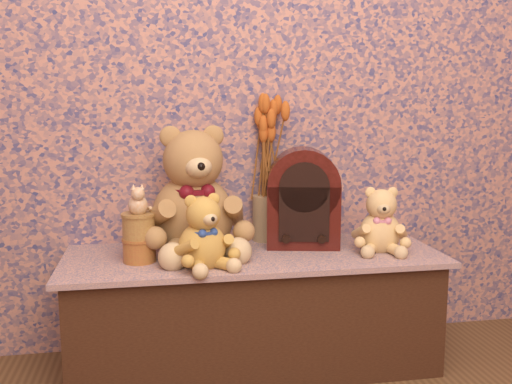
# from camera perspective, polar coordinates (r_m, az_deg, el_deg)

# --- Properties ---
(display_shelf) EXTENTS (1.39, 0.52, 0.44)m
(display_shelf) POSITION_cam_1_polar(r_m,az_deg,el_deg) (2.21, -0.24, -11.64)
(display_shelf) COLOR #3A4678
(display_shelf) RESTS_ON ground
(teddy_large) EXTENTS (0.47, 0.53, 0.51)m
(teddy_large) POSITION_cam_1_polar(r_m,az_deg,el_deg) (2.15, -6.38, 0.75)
(teddy_large) COLOR #9D6F3C
(teddy_large) RESTS_ON display_shelf
(teddy_medium) EXTENTS (0.29, 0.32, 0.27)m
(teddy_medium) POSITION_cam_1_polar(r_m,az_deg,el_deg) (1.95, -5.41, -3.58)
(teddy_medium) COLOR #BB8D35
(teddy_medium) RESTS_ON display_shelf
(teddy_small) EXTENTS (0.26, 0.29, 0.26)m
(teddy_small) POSITION_cam_1_polar(r_m,az_deg,el_deg) (2.21, 12.30, -2.40)
(teddy_small) COLOR #E1B26B
(teddy_small) RESTS_ON display_shelf
(cathedral_radio) EXTENTS (0.31, 0.25, 0.38)m
(cathedral_radio) POSITION_cam_1_polar(r_m,az_deg,el_deg) (2.24, 4.69, -0.49)
(cathedral_radio) COLOR #390F0A
(cathedral_radio) RESTS_ON display_shelf
(ceramic_vase) EXTENTS (0.14, 0.14, 0.18)m
(ceramic_vase) POSITION_cam_1_polar(r_m,az_deg,el_deg) (2.33, 1.01, -2.60)
(ceramic_vase) COLOR tan
(ceramic_vase) RESTS_ON display_shelf
(dried_stalks) EXTENTS (0.23, 0.23, 0.44)m
(dried_stalks) POSITION_cam_1_polar(r_m,az_deg,el_deg) (2.29, 1.03, 5.04)
(dried_stalks) COLOR #C1581E
(dried_stalks) RESTS_ON ceramic_vase
(biscuit_tin_lower) EXTENTS (0.12, 0.12, 0.08)m
(biscuit_tin_lower) POSITION_cam_1_polar(r_m,az_deg,el_deg) (2.07, -11.54, -5.70)
(biscuit_tin_lower) COLOR #B18E33
(biscuit_tin_lower) RESTS_ON display_shelf
(biscuit_tin_upper) EXTENTS (0.15, 0.15, 0.09)m
(biscuit_tin_upper) POSITION_cam_1_polar(r_m,az_deg,el_deg) (2.05, -11.62, -3.37)
(biscuit_tin_upper) COLOR tan
(biscuit_tin_upper) RESTS_ON biscuit_tin_lower
(cat_figurine) EXTENTS (0.09, 0.10, 0.11)m
(cat_figurine) POSITION_cam_1_polar(r_m,az_deg,el_deg) (2.03, -11.71, -0.62)
(cat_figurine) COLOR silver
(cat_figurine) RESTS_ON biscuit_tin_upper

